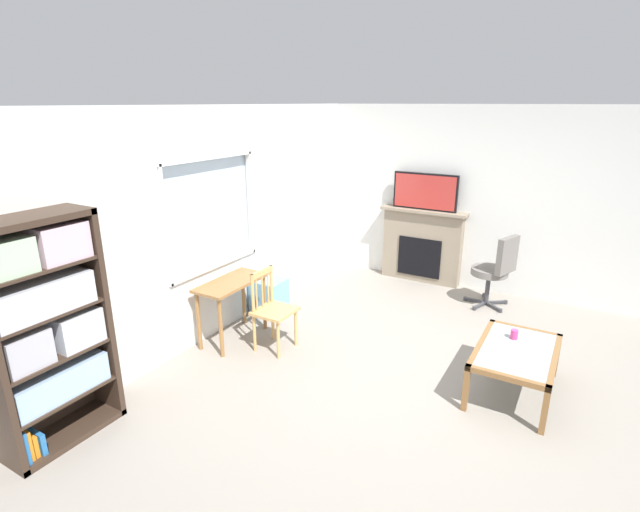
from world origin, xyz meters
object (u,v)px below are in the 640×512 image
at_px(bookshelf, 44,325).
at_px(wooden_chair, 272,309).
at_px(desk_under_window, 232,292).
at_px(plastic_drawer_unit, 269,297).
at_px(office_chair, 496,268).
at_px(sippy_cup, 514,334).
at_px(tv, 425,192).
at_px(fireplace, 422,245).
at_px(coffee_table, 516,355).

bearing_deg(bookshelf, wooden_chair, -16.50).
xyz_separation_m(bookshelf, wooden_chair, (2.09, -0.62, -0.54)).
distance_m(desk_under_window, plastic_drawer_unit, 0.85).
bearing_deg(bookshelf, office_chair, -29.32).
height_order(wooden_chair, sippy_cup, wooden_chair).
bearing_deg(sippy_cup, plastic_drawer_unit, 88.55).
relative_size(desk_under_window, wooden_chair, 0.97).
relative_size(desk_under_window, office_chair, 0.88).
bearing_deg(desk_under_window, tv, -23.02).
bearing_deg(office_chair, fireplace, 67.64).
bearing_deg(sippy_cup, tv, 37.14).
distance_m(office_chair, coffee_table, 2.05).
xyz_separation_m(bookshelf, plastic_drawer_unit, (2.81, -0.06, -0.78)).
bearing_deg(office_chair, desk_under_window, 135.46).
xyz_separation_m(bookshelf, sippy_cup, (2.73, -3.03, -0.51)).
xyz_separation_m(office_chair, coffee_table, (-1.96, -0.57, -0.16)).
distance_m(desk_under_window, wooden_chair, 0.53).
distance_m(bookshelf, tv, 5.15).
bearing_deg(plastic_drawer_unit, sippy_cup, -91.45).
distance_m(bookshelf, sippy_cup, 4.11).
xyz_separation_m(wooden_chair, sippy_cup, (0.64, -2.41, 0.04)).
bearing_deg(bookshelf, sippy_cup, -47.98).
height_order(bookshelf, plastic_drawer_unit, bookshelf).
distance_m(bookshelf, coffee_table, 4.04).
bearing_deg(desk_under_window, office_chair, -44.54).
bearing_deg(office_chair, bookshelf, 150.68).
relative_size(bookshelf, plastic_drawer_unit, 3.99).
relative_size(coffee_table, sippy_cup, 11.93).
distance_m(bookshelf, fireplace, 5.17).
xyz_separation_m(plastic_drawer_unit, sippy_cup, (-0.08, -2.97, 0.27)).
distance_m(bookshelf, office_chair, 5.17).
xyz_separation_m(desk_under_window, plastic_drawer_unit, (0.77, 0.05, -0.35)).
bearing_deg(bookshelf, fireplace, -15.15).
xyz_separation_m(plastic_drawer_unit, fireplace, (2.17, -1.29, 0.33)).
height_order(tv, sippy_cup, tv).
bearing_deg(desk_under_window, sippy_cup, -76.63).
distance_m(bookshelf, wooden_chair, 2.25).
bearing_deg(desk_under_window, wooden_chair, -83.64).
bearing_deg(sippy_cup, desk_under_window, 103.37).
height_order(bookshelf, desk_under_window, bookshelf).
xyz_separation_m(plastic_drawer_unit, tv, (2.15, -1.29, 1.15)).
xyz_separation_m(tv, sippy_cup, (-2.22, -1.68, -0.89)).
height_order(wooden_chair, plastic_drawer_unit, wooden_chair).
distance_m(desk_under_window, sippy_cup, 3.01).
height_order(plastic_drawer_unit, coffee_table, plastic_drawer_unit).
relative_size(bookshelf, sippy_cup, 20.69).
bearing_deg(bookshelf, tv, -15.20).
bearing_deg(fireplace, tv, 180.00).
relative_size(bookshelf, coffee_table, 1.73).
bearing_deg(plastic_drawer_unit, bookshelf, 178.86).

